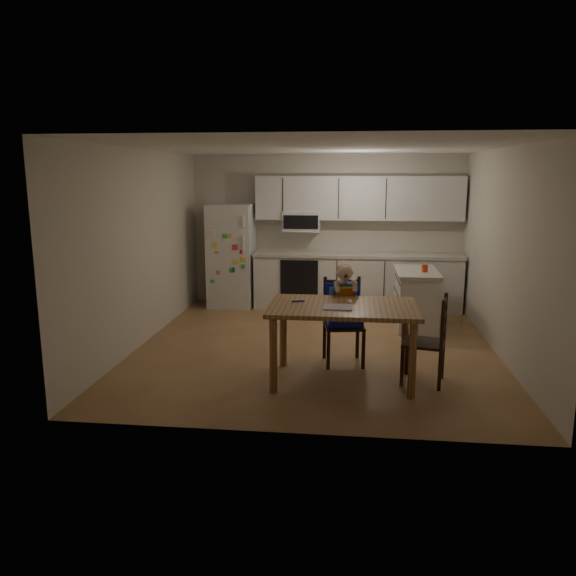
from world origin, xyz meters
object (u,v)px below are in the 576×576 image
Objects in this scene: refrigerator at (232,256)px; red_cup at (425,268)px; kitchen_island at (416,298)px; chair_booster at (343,303)px; chair_side at (434,335)px; dining_table at (343,316)px.

refrigerator is 3.23m from red_cup.
refrigerator is 3.13m from kitchen_island.
chair_booster is (-1.02, -1.70, 0.29)m from kitchen_island.
refrigerator is at bearing 159.18° from red_cup.
red_cup is 0.11× the size of chair_side.
red_cup is 2.46m from dining_table.
red_cup is 0.07× the size of dining_table.
dining_table is 1.32× the size of chair_booster.
refrigerator is at bearing 160.74° from kitchen_island.
chair_booster is at bearing -109.11° from chair_side.
dining_table is at bearing -60.18° from refrigerator.
chair_side is at bearing -41.11° from chair_booster.
kitchen_island is 2.30m from chair_side.
kitchen_island is at bearing -19.26° from refrigerator.
dining_table is (-1.01, -2.32, 0.30)m from kitchen_island.
kitchen_island is at bearing -168.95° from chair_side.
chair_side is at bearing -49.22° from refrigerator.
refrigerator is 3.33m from chair_booster.
refrigerator is at bearing -126.52° from chair_side.
chair_side is (-0.16, -2.17, -0.35)m from red_cup.
dining_table is 0.62m from chair_booster.
red_cup is (0.09, -0.12, 0.46)m from kitchen_island.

